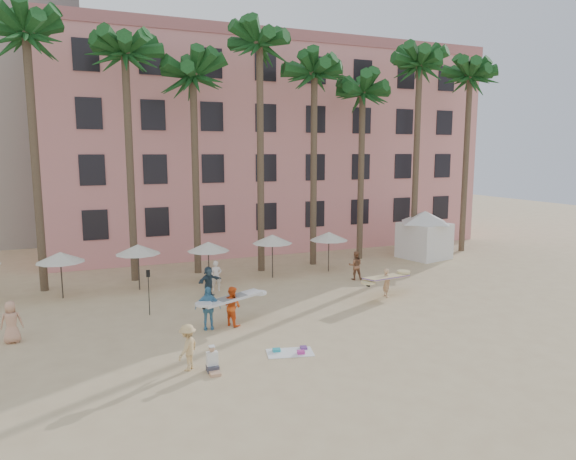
# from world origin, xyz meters

# --- Properties ---
(ground) EXTENTS (120.00, 120.00, 0.00)m
(ground) POSITION_xyz_m (0.00, 0.00, 0.00)
(ground) COLOR #D1B789
(ground) RESTS_ON ground
(pink_hotel) EXTENTS (35.00, 14.00, 16.00)m
(pink_hotel) POSITION_xyz_m (7.00, 26.00, 8.00)
(pink_hotel) COLOR #DB8685
(pink_hotel) RESTS_ON ground
(palm_row) EXTENTS (44.40, 5.40, 16.30)m
(palm_row) POSITION_xyz_m (0.51, 15.00, 12.97)
(palm_row) COLOR brown
(palm_row) RESTS_ON ground
(umbrella_row) EXTENTS (22.50, 2.70, 2.73)m
(umbrella_row) POSITION_xyz_m (-3.00, 12.50, 2.33)
(umbrella_row) COLOR #332B23
(umbrella_row) RESTS_ON ground
(cabana) EXTENTS (5.41, 5.41, 3.50)m
(cabana) POSITION_xyz_m (15.47, 13.81, 2.07)
(cabana) COLOR white
(cabana) RESTS_ON ground
(beach_towel) EXTENTS (1.98, 1.39, 0.14)m
(beach_towel) POSITION_xyz_m (-0.57, 0.81, 0.03)
(beach_towel) COLOR white
(beach_towel) RESTS_ON ground
(carrier_yellow) EXTENTS (3.39, 2.02, 1.56)m
(carrier_yellow) POSITION_xyz_m (7.22, 6.10, 0.92)
(carrier_yellow) COLOR tan
(carrier_yellow) RESTS_ON ground
(carrier_white) EXTENTS (2.98, 1.50, 1.80)m
(carrier_white) POSITION_xyz_m (-1.80, 4.77, 0.96)
(carrier_white) COLOR #F85A1A
(carrier_white) RESTS_ON ground
(beachgoers) EXTENTS (19.26, 10.89, 1.92)m
(beachgoers) POSITION_xyz_m (-2.15, 6.63, 0.87)
(beachgoers) COLOR tan
(beachgoers) RESTS_ON ground
(paddle) EXTENTS (0.18, 0.04, 2.23)m
(paddle) POSITION_xyz_m (-5.08, 7.68, 1.41)
(paddle) COLOR black
(paddle) RESTS_ON ground
(seated_man) EXTENTS (0.41, 0.72, 0.93)m
(seated_man) POSITION_xyz_m (-3.84, 0.24, 0.32)
(seated_man) COLOR #3F3F4C
(seated_man) RESTS_ON ground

